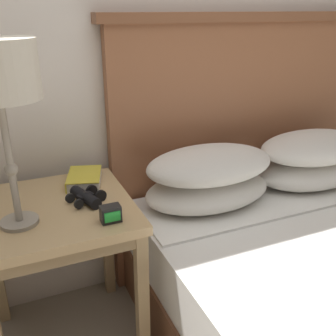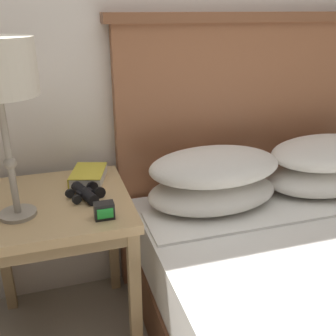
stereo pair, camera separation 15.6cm
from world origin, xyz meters
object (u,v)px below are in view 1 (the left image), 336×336
Objects in this scene: book_on_nightstand at (84,179)px; alarm_clock at (111,214)px; binoculars_pair at (86,197)px; nightstand at (56,226)px.

alarm_clock is at bearing -87.33° from book_on_nightstand.
book_on_nightstand is 0.18m from binoculars_pair.
alarm_clock is (0.02, -0.36, 0.01)m from book_on_nightstand.
book_on_nightstand reaches higher than nightstand.
book_on_nightstand is at bearing 46.37° from nightstand.
alarm_clock reaches higher than book_on_nightstand.
binoculars_pair is 0.19m from alarm_clock.
book_on_nightstand is at bearing 92.67° from alarm_clock.
alarm_clock is at bearing -49.91° from nightstand.
book_on_nightstand is at bearing 80.12° from binoculars_pair.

